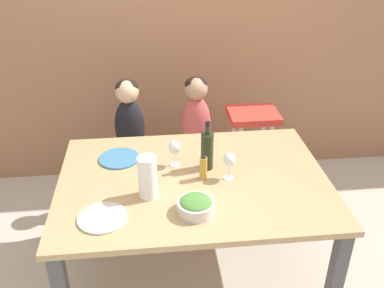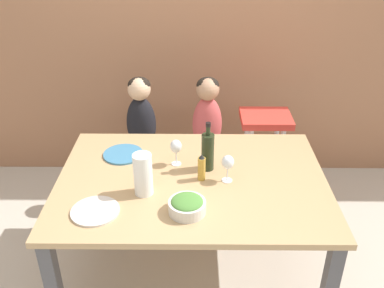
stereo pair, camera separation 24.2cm
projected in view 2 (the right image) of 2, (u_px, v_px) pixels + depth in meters
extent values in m
plane|color=#BCB2A3|center=(192.00, 271.00, 2.79)|extent=(14.00, 14.00, 0.00)
cube|color=#9E6B4C|center=(193.00, 16.00, 3.26)|extent=(10.00, 0.06, 2.70)
cube|color=tan|center=(192.00, 181.00, 2.44)|extent=(1.53, 1.08, 0.03)
cube|color=#4C4C51|center=(94.00, 185.00, 3.05)|extent=(0.07, 0.07, 0.69)
cube|color=#4C4C51|center=(292.00, 186.00, 3.04)|extent=(0.07, 0.07, 0.69)
cylinder|color=silver|center=(125.00, 187.00, 3.27)|extent=(0.04, 0.04, 0.41)
cylinder|color=silver|center=(161.00, 187.00, 3.27)|extent=(0.04, 0.04, 0.41)
cylinder|color=silver|center=(130.00, 168.00, 3.50)|extent=(0.04, 0.04, 0.41)
cylinder|color=silver|center=(163.00, 168.00, 3.50)|extent=(0.04, 0.04, 0.41)
cube|color=silver|center=(143.00, 152.00, 3.27)|extent=(0.43, 0.36, 0.05)
cylinder|color=silver|center=(189.00, 187.00, 3.26)|extent=(0.04, 0.04, 0.41)
cylinder|color=silver|center=(224.00, 187.00, 3.26)|extent=(0.04, 0.04, 0.41)
cylinder|color=silver|center=(189.00, 168.00, 3.50)|extent=(0.04, 0.04, 0.41)
cylinder|color=silver|center=(222.00, 168.00, 3.50)|extent=(0.04, 0.04, 0.41)
cube|color=silver|center=(207.00, 152.00, 3.27)|extent=(0.43, 0.36, 0.05)
cylinder|color=silver|center=(248.00, 170.00, 3.21)|extent=(0.04, 0.04, 0.70)
cylinder|color=silver|center=(279.00, 170.00, 3.21)|extent=(0.04, 0.04, 0.70)
cylinder|color=silver|center=(245.00, 154.00, 3.41)|extent=(0.04, 0.04, 0.70)
cylinder|color=silver|center=(274.00, 154.00, 3.41)|extent=(0.04, 0.04, 0.70)
cube|color=red|center=(266.00, 118.00, 3.12)|extent=(0.37, 0.31, 0.05)
ellipsoid|color=black|center=(141.00, 124.00, 3.15)|extent=(0.22, 0.17, 0.43)
sphere|color=#D6AD89|center=(139.00, 89.00, 3.02)|extent=(0.16, 0.16, 0.16)
ellipsoid|color=black|center=(139.00, 85.00, 3.02)|extent=(0.16, 0.16, 0.12)
ellipsoid|color=#C64C4C|center=(207.00, 124.00, 3.15)|extent=(0.22, 0.17, 0.43)
sphere|color=tan|center=(208.00, 89.00, 3.02)|extent=(0.16, 0.16, 0.16)
ellipsoid|color=black|center=(208.00, 85.00, 3.01)|extent=(0.16, 0.16, 0.12)
cylinder|color=#232D19|center=(208.00, 152.00, 2.47)|extent=(0.07, 0.07, 0.23)
cylinder|color=#232D19|center=(208.00, 129.00, 2.40)|extent=(0.03, 0.03, 0.08)
cylinder|color=black|center=(208.00, 125.00, 2.39)|extent=(0.03, 0.03, 0.02)
cylinder|color=white|center=(143.00, 174.00, 2.26)|extent=(0.10, 0.10, 0.24)
cylinder|color=white|center=(227.00, 180.00, 2.42)|extent=(0.06, 0.06, 0.00)
cylinder|color=white|center=(227.00, 174.00, 2.40)|extent=(0.01, 0.01, 0.08)
ellipsoid|color=white|center=(228.00, 162.00, 2.36)|extent=(0.07, 0.07, 0.08)
cylinder|color=white|center=(176.00, 164.00, 2.57)|extent=(0.06, 0.06, 0.00)
cylinder|color=white|center=(176.00, 158.00, 2.55)|extent=(0.01, 0.01, 0.08)
ellipsoid|color=white|center=(176.00, 146.00, 2.51)|extent=(0.07, 0.07, 0.08)
cylinder|color=silver|center=(187.00, 207.00, 2.16)|extent=(0.19, 0.19, 0.06)
ellipsoid|color=#4C8438|center=(187.00, 202.00, 2.14)|extent=(0.16, 0.16, 0.05)
cylinder|color=silver|center=(95.00, 211.00, 2.17)|extent=(0.25, 0.25, 0.01)
cylinder|color=teal|center=(123.00, 154.00, 2.66)|extent=(0.25, 0.25, 0.01)
cylinder|color=#BC8E33|center=(202.00, 169.00, 2.40)|extent=(0.04, 0.04, 0.14)
cone|color=black|center=(202.00, 156.00, 2.36)|extent=(0.04, 0.04, 0.02)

